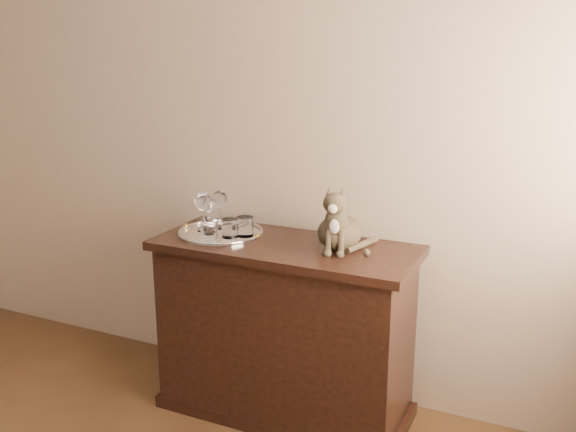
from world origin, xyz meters
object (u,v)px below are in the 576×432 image
sideboard (285,330)px  tumbler_c (245,227)px  wine_glass_b (220,209)px  wine_glass_c (202,211)px  wine_glass_d (210,214)px  tray (221,234)px  tumbler_b (209,229)px  cat (340,216)px  wine_glass_a (204,210)px  tumbler_a (230,228)px

sideboard → tumbler_c: bearing=178.0°
wine_glass_b → wine_glass_c: size_ratio=1.00×
sideboard → wine_glass_d: bearing=179.8°
tray → tumbler_b: 0.11m
sideboard → wine_glass_b: 0.66m
tray → cat: (0.58, 0.04, 0.15)m
tumbler_c → tumbler_b: bearing=-140.4°
tray → wine_glass_d: bearing=178.8°
wine_glass_a → tumbler_c: (0.24, -0.03, -0.04)m
wine_glass_a → cat: 0.69m
sideboard → cat: size_ratio=4.02×
tumbler_b → tumbler_c: 0.17m
wine_glass_a → wine_glass_d: (0.06, -0.04, -0.00)m
wine_glass_c → cat: cat is taller
tumbler_b → wine_glass_b: bearing=105.2°
sideboard → tray: (-0.33, 0.00, 0.43)m
sideboard → tumbler_a: tumbler_a is taller
tray → tumbler_c: bearing=3.2°
wine_glass_a → wine_glass_b: wine_glass_b is taller
tray → wine_glass_d: 0.11m
sideboard → wine_glass_a: 0.69m
tray → wine_glass_a: bearing=161.8°
sideboard → wine_glass_a: size_ratio=6.67×
wine_glass_a → tumbler_c: bearing=-7.1°
tray → wine_glass_c: bearing=175.7°
wine_glass_c → tumbler_c: (0.23, -0.00, -0.05)m
wine_glass_a → tumbler_a: size_ratio=2.10×
tumbler_b → tumbler_a: bearing=39.1°
sideboard → tumbler_b: (-0.34, -0.10, 0.48)m
wine_glass_a → wine_glass_c: bearing=-73.0°
tray → wine_glass_c: (-0.10, 0.01, 0.10)m
wine_glass_c → sideboard: bearing=-1.0°
wine_glass_d → cat: bearing=3.4°
wine_glass_c → tumbler_a: (0.18, -0.05, -0.05)m
tumbler_b → wine_glass_d: bearing=118.8°
wine_glass_c → wine_glass_a: bearing=107.0°
wine_glass_b → wine_glass_d: bearing=-94.5°
wine_glass_a → tray: bearing=-18.2°
wine_glass_b → cat: size_ratio=0.62×
sideboard → cat: bearing=9.1°
wine_glass_b → cat: (0.63, -0.04, 0.05)m
wine_glass_b → wine_glass_c: bearing=-126.3°
tumbler_a → tray: bearing=152.3°
tumbler_a → tumbler_c: 0.07m
wine_glass_a → wine_glass_b: 0.08m
tumbler_a → cat: bearing=8.7°
sideboard → wine_glass_a: wine_glass_a is taller
wine_glass_d → cat: (0.64, 0.04, 0.05)m
wine_glass_d → tumbler_a: 0.14m
wine_glass_b → tumbler_c: bearing=-22.7°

